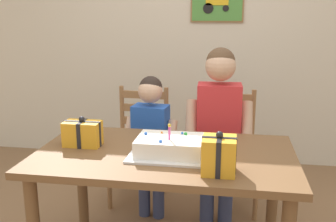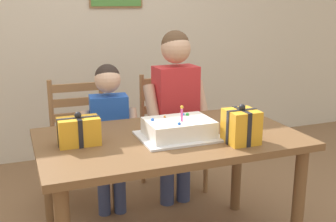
{
  "view_description": "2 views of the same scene",
  "coord_description": "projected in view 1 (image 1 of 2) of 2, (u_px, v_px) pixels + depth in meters",
  "views": [
    {
      "loc": [
        0.36,
        -2.08,
        1.52
      ],
      "look_at": [
        -0.01,
        0.16,
        0.94
      ],
      "focal_mm": 42.13,
      "sensor_mm": 36.0,
      "label": 1
    },
    {
      "loc": [
        -0.81,
        -2.07,
        1.48
      ],
      "look_at": [
        0.03,
        0.1,
        0.86
      ],
      "focal_mm": 44.33,
      "sensor_mm": 36.0,
      "label": 2
    }
  ],
  "objects": [
    {
      "name": "child_older",
      "position": [
        219.0,
        120.0,
        2.75
      ],
      "size": [
        0.47,
        0.27,
        1.29
      ],
      "color": "#38426B",
      "rests_on": "ground"
    },
    {
      "name": "back_wall",
      "position": [
        198.0,
        34.0,
        3.93
      ],
      "size": [
        6.4,
        0.11,
        2.6
      ],
      "color": "beige",
      "rests_on": "ground"
    },
    {
      "name": "gift_box_red_large",
      "position": [
        83.0,
        133.0,
        2.32
      ],
      "size": [
        0.22,
        0.13,
        0.18
      ],
      "color": "gold",
      "rests_on": "dining_table"
    },
    {
      "name": "gift_box_beside_cake",
      "position": [
        219.0,
        155.0,
        1.93
      ],
      "size": [
        0.17,
        0.17,
        0.22
      ],
      "color": "gold",
      "rests_on": "dining_table"
    },
    {
      "name": "chair_right",
      "position": [
        229.0,
        150.0,
        3.09
      ],
      "size": [
        0.45,
        0.45,
        0.92
      ],
      "color": "#996B42",
      "rests_on": "ground"
    },
    {
      "name": "child_younger",
      "position": [
        151.0,
        134.0,
        2.86
      ],
      "size": [
        0.41,
        0.24,
        1.08
      ],
      "color": "#38426B",
      "rests_on": "ground"
    },
    {
      "name": "dining_table",
      "position": [
        165.0,
        169.0,
        2.26
      ],
      "size": [
        1.46,
        0.84,
        0.75
      ],
      "color": "brown",
      "rests_on": "ground"
    },
    {
      "name": "birthday_cake",
      "position": [
        170.0,
        147.0,
        2.17
      ],
      "size": [
        0.44,
        0.34,
        0.19
      ],
      "color": "silver",
      "rests_on": "dining_table"
    },
    {
      "name": "chair_left",
      "position": [
        140.0,
        145.0,
        3.2
      ],
      "size": [
        0.43,
        0.43,
        0.92
      ],
      "color": "#996B42",
      "rests_on": "ground"
    }
  ]
}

